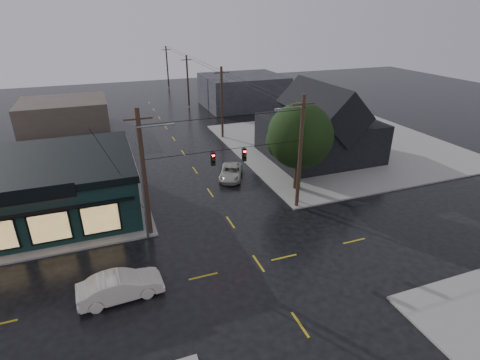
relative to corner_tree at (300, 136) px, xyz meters
name	(u,v)px	position (x,y,z in m)	size (l,w,h in m)	color
ground_plane	(258,263)	(-8.28, -9.78, -5.48)	(160.00, 160.00, 0.00)	black
sidewalk_ne	(338,144)	(11.72, 10.22, -5.41)	(28.00, 28.00, 0.15)	gray
pizza_shop	(35,188)	(-23.28, 3.17, -2.92)	(16.30, 12.34, 4.90)	black
ne_building	(320,121)	(6.72, 7.22, -1.01)	(12.60, 11.60, 8.75)	black
corner_tree	(300,136)	(0.00, 0.00, 0.00)	(6.23, 6.23, 8.47)	black
utility_pole_nw	(151,234)	(-14.78, -3.28, -5.48)	(2.00, 0.32, 10.15)	black
utility_pole_ne	(296,207)	(-1.78, -3.28, -5.48)	(2.00, 0.32, 10.15)	black
utility_pole_far_a	(223,138)	(-1.78, 18.22, -5.48)	(2.00, 0.32, 9.65)	black
utility_pole_far_b	(189,107)	(-1.78, 38.22, -5.48)	(2.00, 0.32, 9.15)	black
utility_pole_far_c	(169,88)	(-1.78, 58.22, -5.48)	(2.00, 0.32, 9.15)	black
span_signal_assembly	(229,156)	(-8.18, -3.28, 0.22)	(13.00, 0.48, 1.23)	black
streetlight_nw	(149,239)	(-15.08, -3.98, -5.48)	(5.40, 0.30, 9.15)	slate
streetlight_ne	(297,202)	(-1.28, -2.58, -5.48)	(5.40, 0.30, 9.15)	slate
bg_building_west	(65,115)	(-22.28, 30.22, -3.28)	(12.00, 10.00, 4.40)	#3C312C
bg_building_east	(243,91)	(7.72, 35.22, -2.68)	(14.00, 12.00, 5.60)	#28272D
sedan_cream	(120,286)	(-17.51, -9.93, -4.65)	(1.77, 5.07, 1.67)	silver
suv_silver	(231,172)	(-5.21, 4.83, -4.82)	(2.20, 4.77, 1.32)	#B1AFA3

